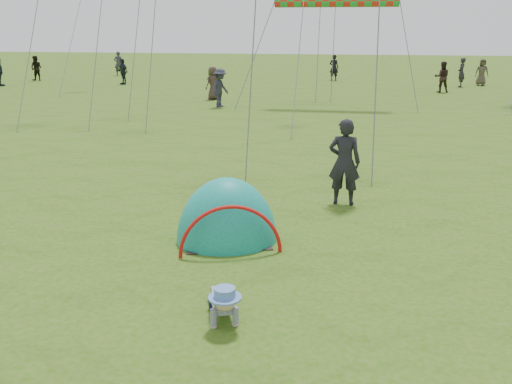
# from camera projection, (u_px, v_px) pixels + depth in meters

# --- Properties ---
(ground) EXTENTS (140.00, 140.00, 0.00)m
(ground) POSITION_uv_depth(u_px,v_px,m) (211.00, 329.00, 7.10)
(ground) COLOR #29560A
(crawling_toddler) EXTENTS (0.75, 0.89, 0.58)m
(crawling_toddler) POSITION_uv_depth(u_px,v_px,m) (223.00, 301.00, 7.21)
(crawling_toddler) COLOR black
(crawling_toddler) RESTS_ON ground
(popup_tent) EXTENTS (2.12, 1.92, 2.28)m
(popup_tent) POSITION_uv_depth(u_px,v_px,m) (227.00, 241.00, 10.01)
(popup_tent) COLOR #0B7276
(popup_tent) RESTS_ON ground
(standing_adult) EXTENTS (0.69, 0.48, 1.82)m
(standing_adult) POSITION_uv_depth(u_px,v_px,m) (344.00, 162.00, 11.82)
(standing_adult) COLOR black
(standing_adult) RESTS_ON ground
(crowd_person_0) EXTENTS (0.73, 0.59, 1.73)m
(crowd_person_0) POSITION_uv_depth(u_px,v_px,m) (334.00, 68.00, 38.64)
(crowd_person_0) COLOR black
(crowd_person_0) RESTS_ON ground
(crowd_person_1) EXTENTS (0.83, 0.64, 1.70)m
(crowd_person_1) POSITION_uv_depth(u_px,v_px,m) (442.00, 77.00, 31.81)
(crowd_person_1) COLOR black
(crowd_person_1) RESTS_ON ground
(crowd_person_2) EXTENTS (1.00, 0.86, 1.60)m
(crowd_person_2) POSITION_uv_depth(u_px,v_px,m) (123.00, 72.00, 36.18)
(crowd_person_2) COLOR #1C242B
(crowd_person_2) RESTS_ON ground
(crowd_person_4) EXTENTS (0.82, 0.55, 1.64)m
(crowd_person_4) POSITION_uv_depth(u_px,v_px,m) (482.00, 72.00, 35.52)
(crowd_person_4) COLOR #473D32
(crowd_person_4) RESTS_ON ground
(crowd_person_6) EXTENTS (0.75, 0.62, 1.76)m
(crowd_person_6) POSITION_uv_depth(u_px,v_px,m) (119.00, 64.00, 42.50)
(crowd_person_6) COLOR #2C2D37
(crowd_person_6) RESTS_ON ground
(crowd_person_7) EXTENTS (0.84, 0.67, 1.66)m
(crowd_person_7) POSITION_uv_depth(u_px,v_px,m) (36.00, 68.00, 38.57)
(crowd_person_7) COLOR black
(crowd_person_7) RESTS_ON ground
(crowd_person_8) EXTENTS (0.93, 1.06, 1.72)m
(crowd_person_8) POSITION_uv_depth(u_px,v_px,m) (0.00, 72.00, 35.13)
(crowd_person_8) COLOR #1C242E
(crowd_person_8) RESTS_ON ground
(crowd_person_9) EXTENTS (1.00, 1.28, 1.74)m
(crowd_person_9) POSITION_uv_depth(u_px,v_px,m) (220.00, 88.00, 26.10)
(crowd_person_9) COLOR #2A2937
(crowd_person_9) RESTS_ON ground
(crowd_person_10) EXTENTS (0.89, 0.96, 1.66)m
(crowd_person_10) POSITION_uv_depth(u_px,v_px,m) (213.00, 83.00, 28.75)
(crowd_person_10) COLOR #3D2D26
(crowd_person_10) RESTS_ON ground
(crowd_person_12) EXTENTS (0.50, 0.69, 1.75)m
(crowd_person_12) POSITION_uv_depth(u_px,v_px,m) (461.00, 72.00, 34.61)
(crowd_person_12) COLOR black
(crowd_person_12) RESTS_ON ground
(rainbow_tube_kite) EXTENTS (5.47, 0.64, 0.64)m
(rainbow_tube_kite) POSITION_uv_depth(u_px,v_px,m) (336.00, 0.00, 25.22)
(rainbow_tube_kite) COLOR red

